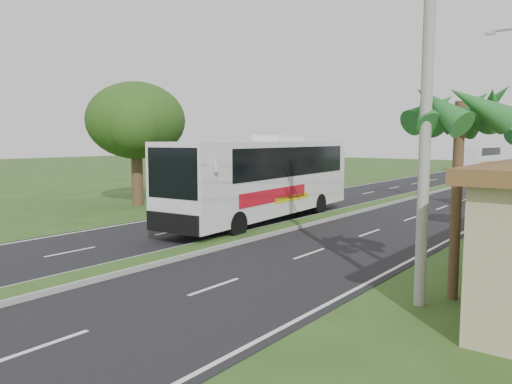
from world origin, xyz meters
The scene contains 11 objects.
ground centered at (0.00, 0.00, 0.00)m, with size 180.00×180.00×0.00m, color #2B4619.
road_asphalt centered at (0.00, 20.00, 0.01)m, with size 14.00×160.00×0.02m, color black.
median_strip centered at (0.00, 20.00, 0.10)m, with size 1.20×160.00×0.18m.
lane_edge_left centered at (-6.70, 20.00, 0.00)m, with size 0.12×160.00×0.01m, color silver.
lane_edge_right centered at (6.70, 20.00, 0.00)m, with size 0.12×160.00×0.01m, color silver.
palm_verge_a centered at (9.00, 3.00, 4.74)m, with size 2.40×2.40×5.45m.
shade_tree centered at (-12.11, 10.02, 5.03)m, with size 6.30×6.00×7.54m.
utility_pole_a centered at (8.50, 2.00, 5.67)m, with size 1.60×0.28×11.00m.
coach_bus_main centered at (-1.91, 9.69, 2.35)m, with size 3.80×13.39×4.27m.
coach_bus_far centered at (-3.94, 60.36, 1.72)m, with size 2.98×10.53×3.03m.
motorcyclist centered at (-1.85, 11.67, 0.94)m, with size 1.60×1.03×2.42m.
Camera 1 is at (12.57, -9.92, 4.08)m, focal length 35.00 mm.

